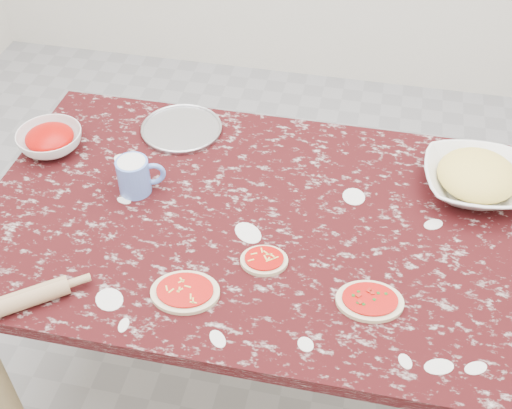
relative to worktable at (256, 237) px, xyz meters
The scene contains 10 objects.
ground 0.67m from the worktable, ahead, with size 4.00×4.00×0.00m, color gray.
worktable is the anchor object (origin of this frame).
pizza_tray 0.49m from the worktable, 132.86° to the left, with size 0.26×0.26×0.01m, color #B2B2B7.
sauce_bowl 0.74m from the worktable, 166.18° to the left, with size 0.21×0.21×0.06m, color white.
cheese_bowl 0.67m from the worktable, 22.02° to the left, with size 0.31×0.31×0.08m, color white.
flour_mug 0.40m from the worktable, behind, with size 0.14×0.10×0.11m.
pizza_left 0.35m from the worktable, 110.73° to the right, with size 0.20×0.17×0.02m.
pizza_mid 0.20m from the worktable, 70.85° to the right, with size 0.14×0.13×0.02m.
pizza_right 0.43m from the worktable, 35.27° to the right, with size 0.19×0.15×0.02m.
rolling_pin 0.68m from the worktable, 139.23° to the right, with size 0.05×0.05×0.25m, color tan.
Camera 1 is at (0.28, -1.31, 2.05)m, focal length 45.56 mm.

